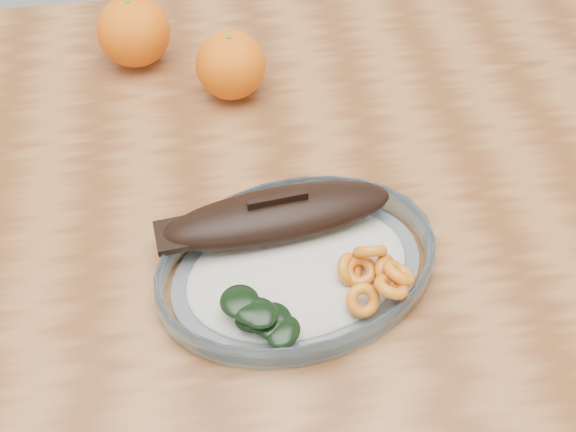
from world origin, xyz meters
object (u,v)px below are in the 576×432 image
(dining_table, at_px, (201,258))
(plated_meal, at_px, (296,262))
(orange_right, at_px, (231,65))
(orange_left, at_px, (134,32))

(dining_table, relative_size, plated_meal, 2.03)
(orange_right, bearing_deg, dining_table, -109.52)
(dining_table, bearing_deg, orange_left, 101.48)
(orange_left, bearing_deg, orange_right, -35.49)
(dining_table, height_order, orange_left, orange_left)
(dining_table, height_order, orange_right, orange_right)
(orange_left, bearing_deg, dining_table, -78.52)
(plated_meal, distance_m, orange_left, 0.39)
(plated_meal, bearing_deg, dining_table, 119.42)
(dining_table, xyz_separation_m, orange_left, (-0.05, 0.25, 0.14))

